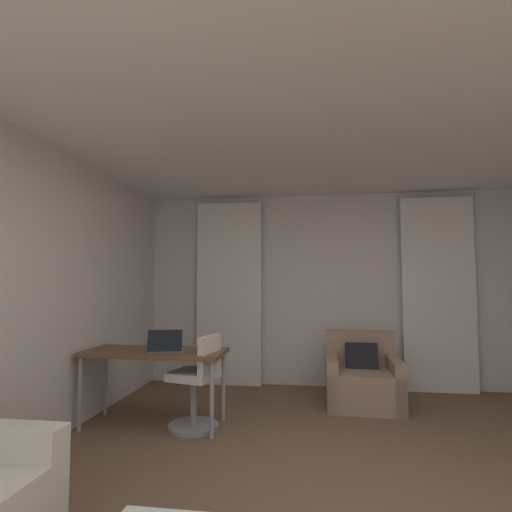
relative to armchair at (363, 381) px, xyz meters
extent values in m
cube|color=silver|center=(-0.32, 0.81, 1.03)|extent=(5.12, 0.06, 2.60)
cube|color=white|center=(-0.32, -2.22, 2.36)|extent=(5.12, 6.12, 0.06)
cube|color=silver|center=(-1.70, 0.68, 0.98)|extent=(0.90, 0.06, 2.50)
cube|color=silver|center=(1.05, 0.68, 0.98)|extent=(0.90, 0.06, 2.50)
cube|color=#997A66|center=(0.00, -0.04, -0.07)|extent=(0.83, 0.80, 0.40)
cube|color=#997A66|center=(0.01, 0.28, 0.33)|extent=(0.81, 0.16, 0.40)
cube|color=#997A66|center=(0.34, -0.05, 0.00)|extent=(0.14, 0.78, 0.54)
cube|color=#997A66|center=(-0.35, -0.03, 0.00)|extent=(0.14, 0.78, 0.54)
cube|color=black|center=(0.00, 0.08, 0.23)|extent=(0.37, 0.21, 0.37)
cube|color=brown|center=(-2.10, -0.95, 0.43)|extent=(1.37, 0.58, 0.04)
cylinder|color=#99999E|center=(-2.74, -0.71, 0.07)|extent=(0.04, 0.04, 0.68)
cylinder|color=#99999E|center=(-1.46, -0.71, 0.07)|extent=(0.04, 0.04, 0.68)
cylinder|color=#99999E|center=(-2.74, -1.19, 0.07)|extent=(0.04, 0.04, 0.68)
cylinder|color=#99999E|center=(-1.46, -1.19, 0.07)|extent=(0.04, 0.04, 0.68)
cylinder|color=gray|center=(-1.70, -0.97, -0.04)|extent=(0.06, 0.06, 0.46)
cylinder|color=gray|center=(-1.70, -0.97, -0.25)|extent=(0.48, 0.48, 0.04)
cube|color=silver|center=(-1.70, -0.97, 0.23)|extent=(0.48, 0.48, 0.08)
cube|color=silver|center=(-1.53, -1.01, 0.44)|extent=(0.15, 0.36, 0.34)
cube|color=#ADADB2|center=(-1.97, -0.99, 0.46)|extent=(0.37, 0.30, 0.02)
cube|color=black|center=(-1.94, -1.10, 0.57)|extent=(0.32, 0.14, 0.20)
camera|label=1|loc=(-0.58, -4.74, 1.11)|focal=27.93mm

